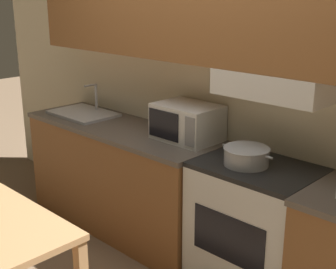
{
  "coord_description": "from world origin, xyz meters",
  "views": [
    {
      "loc": [
        2.06,
        -2.62,
        1.94
      ],
      "look_at": [
        0.05,
        -0.54,
        1.05
      ],
      "focal_mm": 50.0,
      "sensor_mm": 36.0,
      "label": 1
    }
  ],
  "objects": [
    {
      "name": "lower_counter_main",
      "position": [
        -0.73,
        -0.29,
        0.45
      ],
      "size": [
        1.83,
        0.61,
        0.9
      ],
      "color": "brown",
      "rests_on": "ground_plane"
    },
    {
      "name": "cooking_pot",
      "position": [
        0.51,
        -0.32,
        0.96
      ],
      "size": [
        0.37,
        0.29,
        0.11
      ],
      "color": "#B7BABF",
      "rests_on": "stove_range"
    },
    {
      "name": "microwave",
      "position": [
        -0.1,
        -0.19,
        1.03
      ],
      "size": [
        0.46,
        0.35,
        0.26
      ],
      "color": "silver",
      "rests_on": "lower_counter_main"
    },
    {
      "name": "stove_range",
      "position": [
        0.57,
        -0.28,
        0.45
      ],
      "size": [
        0.75,
        0.56,
        0.9
      ],
      "color": "silver",
      "rests_on": "ground_plane"
    },
    {
      "name": "sink_basin",
      "position": [
        -1.22,
        -0.29,
        0.91
      ],
      "size": [
        0.58,
        0.4,
        0.26
      ],
      "color": "#B7BABF",
      "rests_on": "lower_counter_main"
    },
    {
      "name": "ground_plane",
      "position": [
        0.0,
        0.0,
        0.0
      ],
      "size": [
        16.0,
        16.0,
        0.0
      ],
      "primitive_type": "plane",
      "color": "#7F664C"
    },
    {
      "name": "wall_back",
      "position": [
        0.01,
        -0.07,
        1.56
      ],
      "size": [
        5.66,
        0.38,
        2.55
      ],
      "color": "beige",
      "rests_on": "ground_plane"
    }
  ]
}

